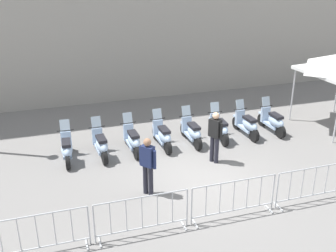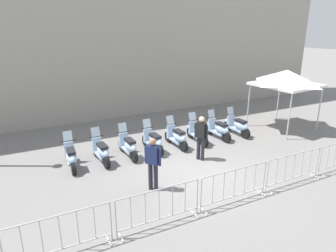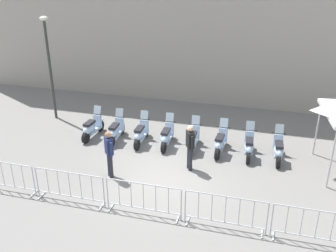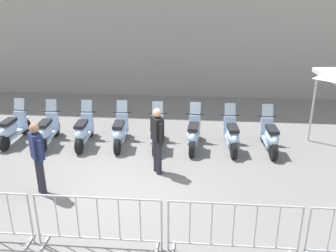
# 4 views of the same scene
# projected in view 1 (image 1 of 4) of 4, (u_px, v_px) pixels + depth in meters

# --- Properties ---
(ground_plane) EXTENTS (120.00, 120.00, 0.00)m
(ground_plane) POSITION_uv_depth(u_px,v_px,m) (202.00, 177.00, 12.66)
(ground_plane) COLOR slate
(motorcycle_0) EXTENTS (0.66, 1.72, 1.24)m
(motorcycle_0) POSITION_uv_depth(u_px,v_px,m) (67.00, 149.00, 13.45)
(motorcycle_0) COLOR black
(motorcycle_0) RESTS_ON ground
(motorcycle_1) EXTENTS (0.56, 1.73, 1.24)m
(motorcycle_1) POSITION_uv_depth(u_px,v_px,m) (101.00, 145.00, 13.73)
(motorcycle_1) COLOR black
(motorcycle_1) RESTS_ON ground
(motorcycle_2) EXTENTS (0.56, 1.73, 1.24)m
(motorcycle_2) POSITION_uv_depth(u_px,v_px,m) (132.00, 140.00, 14.06)
(motorcycle_2) COLOR black
(motorcycle_2) RESTS_ON ground
(motorcycle_3) EXTENTS (0.56, 1.73, 1.24)m
(motorcycle_3) POSITION_uv_depth(u_px,v_px,m) (163.00, 135.00, 14.40)
(motorcycle_3) COLOR black
(motorcycle_3) RESTS_ON ground
(motorcycle_4) EXTENTS (0.56, 1.73, 1.24)m
(motorcycle_4) POSITION_uv_depth(u_px,v_px,m) (192.00, 132.00, 14.69)
(motorcycle_4) COLOR black
(motorcycle_4) RESTS_ON ground
(motorcycle_5) EXTENTS (0.65, 1.72, 1.24)m
(motorcycle_5) POSITION_uv_depth(u_px,v_px,m) (220.00, 128.00, 15.01)
(motorcycle_5) COLOR black
(motorcycle_5) RESTS_ON ground
(motorcycle_6) EXTENTS (0.56, 1.72, 1.24)m
(motorcycle_6) POSITION_uv_depth(u_px,v_px,m) (247.00, 124.00, 15.31)
(motorcycle_6) COLOR black
(motorcycle_6) RESTS_ON ground
(motorcycle_7) EXTENTS (0.56, 1.73, 1.24)m
(motorcycle_7) POSITION_uv_depth(u_px,v_px,m) (273.00, 121.00, 15.61)
(motorcycle_7) COLOR black
(motorcycle_7) RESTS_ON ground
(barrier_segment_0) EXTENTS (2.31, 0.69, 1.07)m
(barrier_segment_0) POSITION_uv_depth(u_px,v_px,m) (37.00, 235.00, 9.25)
(barrier_segment_0) COLOR #B2B5B7
(barrier_segment_0) RESTS_ON ground
(barrier_segment_1) EXTENTS (2.31, 0.69, 1.07)m
(barrier_segment_1) POSITION_uv_depth(u_px,v_px,m) (142.00, 216.00, 9.92)
(barrier_segment_1) COLOR #B2B5B7
(barrier_segment_1) RESTS_ON ground
(barrier_segment_2) EXTENTS (2.31, 0.69, 1.07)m
(barrier_segment_2) POSITION_uv_depth(u_px,v_px,m) (234.00, 199.00, 10.59)
(barrier_segment_2) COLOR #B2B5B7
(barrier_segment_2) RESTS_ON ground
(barrier_segment_3) EXTENTS (2.31, 0.69, 1.07)m
(barrier_segment_3) POSITION_uv_depth(u_px,v_px,m) (314.00, 184.00, 11.26)
(barrier_segment_3) COLOR #B2B5B7
(barrier_segment_3) RESTS_ON ground
(officer_near_row_end) EXTENTS (0.38, 0.47, 1.73)m
(officer_near_row_end) POSITION_uv_depth(u_px,v_px,m) (148.00, 163.00, 11.42)
(officer_near_row_end) COLOR #23232D
(officer_near_row_end) RESTS_ON ground
(officer_mid_plaza) EXTENTS (0.34, 0.51, 1.73)m
(officer_mid_plaza) POSITION_uv_depth(u_px,v_px,m) (215.00, 134.00, 13.20)
(officer_mid_plaza) COLOR #23232D
(officer_mid_plaza) RESTS_ON ground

